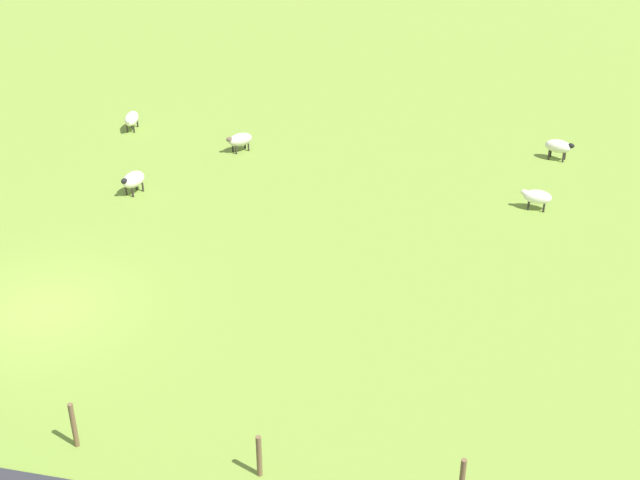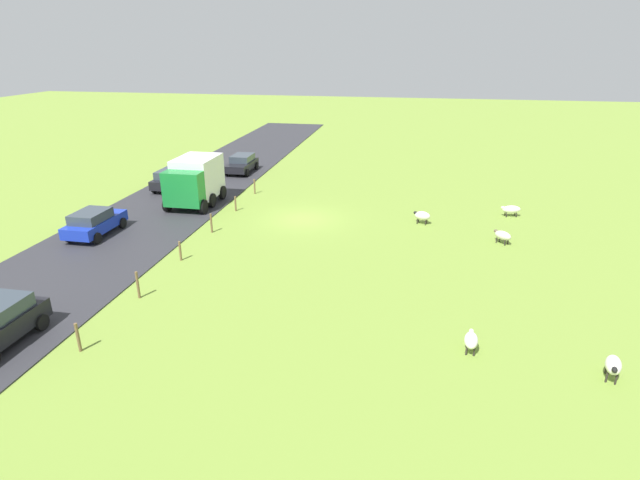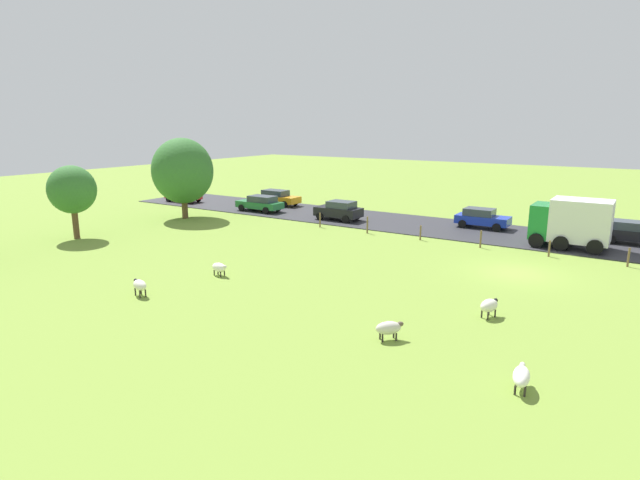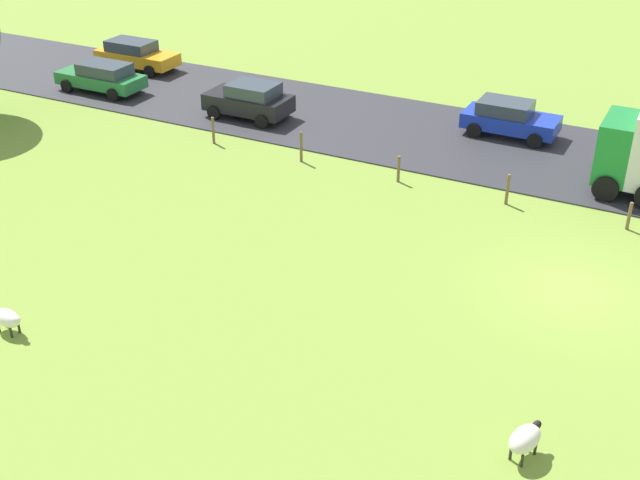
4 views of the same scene
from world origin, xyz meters
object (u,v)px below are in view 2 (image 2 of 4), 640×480
object	(u,v)px
sheep_2	(613,365)
car_6	(94,222)
truck_0	(195,180)
sheep_4	(422,216)
sheep_1	(511,209)
car_3	(172,179)
sheep_3	(471,340)
car_2	(242,163)
sheep_0	(503,235)

from	to	relation	value
sheep_2	car_6	distance (m)	27.05
truck_0	car_6	size ratio (longest dim) A/B	1.18
truck_0	sheep_4	bearing A→B (deg)	176.09
sheep_1	truck_0	xyz separation A→B (m)	(21.43, 1.48, 1.32)
sheep_4	sheep_1	bearing A→B (deg)	-156.15
truck_0	sheep_2	bearing A→B (deg)	144.00
car_3	sheep_3	bearing A→B (deg)	138.34
car_2	sheep_2	bearing A→B (deg)	130.56
sheep_3	sheep_2	bearing A→B (deg)	169.73
sheep_0	car_3	distance (m)	24.76
car_2	truck_0	bearing A→B (deg)	89.97
sheep_3	truck_0	size ratio (longest dim) A/B	0.23
sheep_0	car_2	distance (m)	24.21
sheep_2	car_3	size ratio (longest dim) A/B	0.29
sheep_1	car_2	size ratio (longest dim) A/B	0.32
sheep_1	car_3	world-z (taller)	car_3
car_6	sheep_2	bearing A→B (deg)	160.22
car_3	car_6	world-z (taller)	car_3
sheep_3	sheep_1	bearing A→B (deg)	-103.49
car_3	sheep_2	bearing A→B (deg)	142.67
sheep_0	sheep_3	bearing A→B (deg)	76.62
truck_0	car_2	distance (m)	9.77
sheep_2	truck_0	bearing A→B (deg)	-36.00
sheep_4	car_6	xyz separation A→B (m)	(19.10, 5.77, 0.32)
sheep_2	sheep_1	bearing A→B (deg)	-88.08
truck_0	sheep_0	bearing A→B (deg)	169.71
sheep_1	car_3	xyz separation A→B (m)	(24.96, -2.01, 0.37)
sheep_0	car_6	size ratio (longest dim) A/B	0.27
sheep_1	sheep_4	size ratio (longest dim) A/B	1.16
sheep_0	sheep_4	bearing A→B (deg)	-29.88
sheep_4	car_2	world-z (taller)	car_2
sheep_2	sheep_3	size ratio (longest dim) A/B	1.08
truck_0	car_3	world-z (taller)	truck_0
sheep_0	car_2	bearing A→B (deg)	-33.58
car_2	car_3	distance (m)	7.17
sheep_4	car_2	bearing A→B (deg)	-34.59
car_3	car_6	distance (m)	10.33
sheep_3	car_3	size ratio (longest dim) A/B	0.26
sheep_3	car_2	bearing A→B (deg)	-55.00
sheep_0	car_3	world-z (taller)	car_3
sheep_1	sheep_2	size ratio (longest dim) A/B	1.13
sheep_2	sheep_4	xyz separation A→B (m)	(6.35, -14.92, -0.02)
sheep_2	car_2	bearing A→B (deg)	-49.44
car_2	sheep_3	bearing A→B (deg)	125.00
sheep_4	car_6	bearing A→B (deg)	16.81
sheep_4	truck_0	bearing A→B (deg)	-3.91
truck_0	car_6	distance (m)	7.72
car_3	car_2	bearing A→B (deg)	-119.57
sheep_4	truck_0	size ratio (longest dim) A/B	0.24
sheep_3	sheep_4	size ratio (longest dim) A/B	0.95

